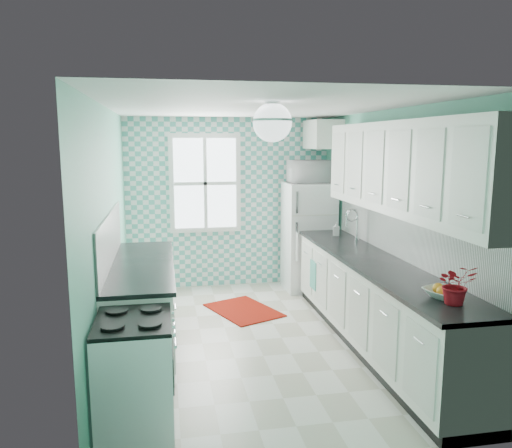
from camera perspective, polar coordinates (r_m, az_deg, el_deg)
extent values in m
cube|color=silver|center=(5.64, -0.04, -13.18)|extent=(3.00, 4.40, 0.02)
cube|color=white|center=(5.21, -0.04, 13.32)|extent=(3.00, 4.40, 0.02)
cube|color=#61BA9D|center=(7.44, -3.13, 2.43)|extent=(3.00, 0.02, 2.50)
cube|color=#61BA9D|center=(3.19, 7.25, -7.20)|extent=(3.00, 0.02, 2.50)
cube|color=#61BA9D|center=(5.23, -16.55, -0.96)|extent=(0.02, 4.40, 2.50)
cube|color=#61BA9D|center=(5.75, 14.94, 0.03)|extent=(0.02, 4.40, 2.50)
cube|color=#51B0A4|center=(7.42, -3.11, 2.41)|extent=(3.00, 0.01, 2.50)
cube|color=white|center=(7.33, -5.83, 4.65)|extent=(1.04, 0.05, 1.44)
cube|color=white|center=(7.31, -5.82, 4.63)|extent=(0.90, 0.02, 1.30)
cube|color=white|center=(5.39, 16.51, -1.24)|extent=(0.02, 3.60, 0.51)
cube|color=white|center=(5.16, -16.36, -1.70)|extent=(0.02, 2.15, 0.51)
cube|color=silver|center=(5.06, 16.36, 6.14)|extent=(0.33, 3.20, 0.90)
cube|color=silver|center=(7.30, 7.52, 10.10)|extent=(0.40, 0.74, 0.40)
cylinder|color=silver|center=(4.43, 1.89, 13.60)|extent=(0.14, 0.14, 0.04)
cylinder|color=silver|center=(4.42, 1.89, 12.70)|extent=(0.02, 0.02, 0.12)
sphere|color=white|center=(4.42, 1.88, 11.54)|extent=(0.34, 0.34, 0.34)
cube|color=white|center=(5.46, 13.41, -9.07)|extent=(0.60, 3.60, 0.90)
cube|color=black|center=(5.32, 13.45, -4.28)|extent=(0.63, 3.60, 0.04)
cube|color=white|center=(5.33, -12.86, -9.50)|extent=(0.60, 2.15, 0.90)
cube|color=black|center=(5.20, -12.89, -4.58)|extent=(0.63, 2.15, 0.04)
cube|color=silver|center=(7.32, 6.00, -1.42)|extent=(0.68, 0.65, 1.57)
cube|color=silver|center=(6.95, 6.81, 1.01)|extent=(0.67, 0.01, 0.02)
cube|color=silver|center=(6.84, 4.70, 2.49)|extent=(0.03, 0.03, 0.30)
cube|color=silver|center=(6.92, 4.64, -2.02)|extent=(0.03, 0.03, 0.54)
cube|color=white|center=(4.03, -13.65, -16.25)|extent=(0.56, 0.70, 0.83)
cube|color=black|center=(3.87, -13.89, -10.69)|extent=(0.56, 0.70, 0.03)
cube|color=black|center=(4.00, -9.50, -15.49)|extent=(0.01, 0.46, 0.28)
cube|color=silver|center=(6.21, 9.93, -2.19)|extent=(0.48, 0.41, 0.12)
cylinder|color=silver|center=(6.24, 11.48, -0.32)|extent=(0.02, 0.02, 0.30)
torus|color=silver|center=(6.18, 10.96, 1.39)|extent=(0.16, 0.02, 0.16)
cube|color=#7B0F01|center=(6.52, -1.43, -9.81)|extent=(1.00, 1.16, 0.02)
cube|color=#66AB97|center=(6.40, 6.56, -5.81)|extent=(0.11, 0.23, 0.36)
imported|color=white|center=(4.23, 20.63, -7.40)|extent=(0.36, 0.36, 0.07)
imported|color=red|center=(4.07, 21.91, -6.39)|extent=(0.31, 0.28, 0.31)
imported|color=#9BB3B9|center=(6.58, 9.16, -0.55)|extent=(0.10, 0.10, 0.18)
imported|color=white|center=(7.20, 6.13, 5.98)|extent=(0.59, 0.40, 0.32)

